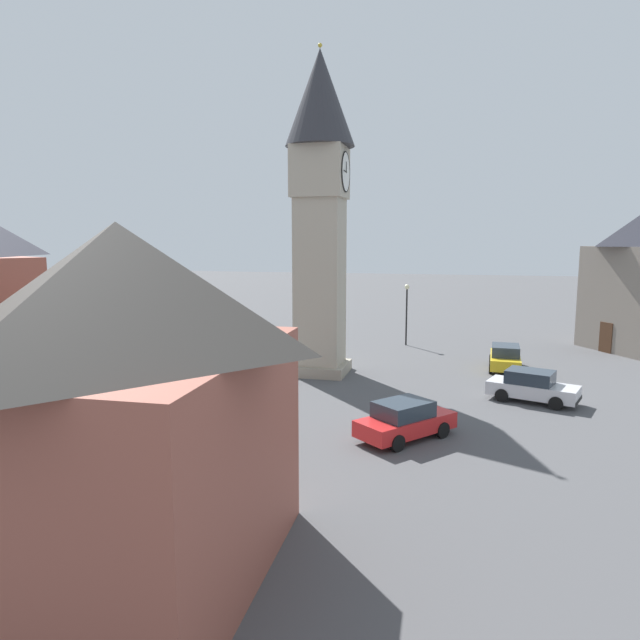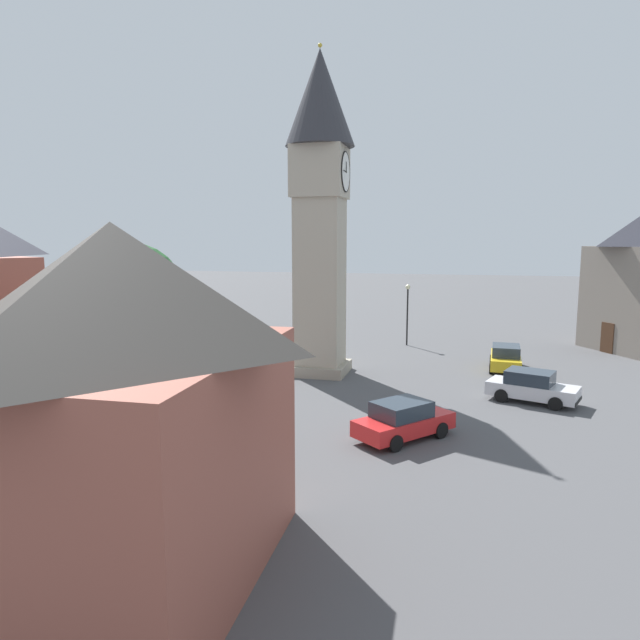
# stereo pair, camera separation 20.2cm
# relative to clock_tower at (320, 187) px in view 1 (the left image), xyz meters

# --- Properties ---
(ground_plane) EXTENTS (200.00, 200.00, 0.00)m
(ground_plane) POSITION_rel_clock_tower_xyz_m (-0.00, -0.00, -10.69)
(ground_plane) COLOR #4C4C4F
(clock_tower) EXTENTS (3.89, 3.89, 18.37)m
(clock_tower) POSITION_rel_clock_tower_xyz_m (0.00, 0.00, 0.00)
(clock_tower) COLOR gray
(clock_tower) RESTS_ON ground
(car_blue_kerb) EXTENTS (4.28, 3.89, 1.53)m
(car_blue_kerb) POSITION_rel_clock_tower_xyz_m (-5.81, -8.72, -9.93)
(car_blue_kerb) COLOR gold
(car_blue_kerb) RESTS_ON ground
(car_silver_kerb) EXTENTS (2.98, 4.46, 1.53)m
(car_silver_kerb) POSITION_rel_clock_tower_xyz_m (3.34, 11.37, -9.93)
(car_silver_kerb) COLOR silver
(car_silver_kerb) RESTS_ON ground
(car_red_corner) EXTENTS (4.22, 1.99, 1.53)m
(car_red_corner) POSITION_rel_clock_tower_xyz_m (-3.43, 10.62, -9.93)
(car_red_corner) COLOR gold
(car_red_corner) RESTS_ON ground
(car_white_side) EXTENTS (4.25, 3.94, 1.53)m
(car_white_side) POSITION_rel_clock_tower_xyz_m (9.97, 5.91, -9.93)
(car_white_side) COLOR red
(car_white_side) RESTS_ON ground
(pedestrian) EXTENTS (0.43, 0.41, 1.69)m
(pedestrian) POSITION_rel_clock_tower_xyz_m (2.54, -8.69, -9.68)
(pedestrian) COLOR black
(pedestrian) RESTS_ON ground
(tree) EXTENTS (6.17, 6.17, 7.62)m
(tree) POSITION_rel_clock_tower_xyz_m (0.93, -11.61, -6.17)
(tree) COLOR brown
(tree) RESTS_ON ground
(building_terrace_right) EXTENTS (8.04, 6.65, 8.14)m
(building_terrace_right) POSITION_rel_clock_tower_xyz_m (20.67, 0.61, -6.53)
(building_terrace_right) COLOR #995142
(building_terrace_right) RESTS_ON ground
(lamp_post) EXTENTS (0.36, 0.36, 4.53)m
(lamp_post) POSITION_rel_clock_tower_xyz_m (-10.15, 4.08, -7.62)
(lamp_post) COLOR black
(lamp_post) RESTS_ON ground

